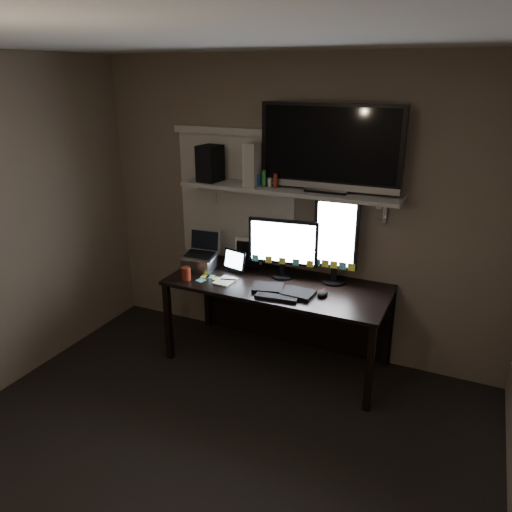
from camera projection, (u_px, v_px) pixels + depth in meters
The scene contains 20 objects.
floor at pixel (189, 474), 3.10m from camera, with size 3.60×3.60×0.00m, color black.
ceiling at pixel (162, 36), 2.23m from camera, with size 3.60×3.60×0.00m, color silver.
back_wall at pixel (295, 211), 4.20m from camera, with size 3.60×3.60×0.00m, color #6C5C4E.
window_blinds at pixel (236, 199), 4.39m from camera, with size 1.10×0.02×1.10m, color silver.
desk at pixel (282, 297), 4.23m from camera, with size 1.80×0.75×0.73m.
wall_shelf at pixel (288, 190), 3.98m from camera, with size 1.80×0.35×0.03m, color #A4A4A0.
monitor_landscape at pixel (283, 248), 4.10m from camera, with size 0.58×0.06×0.51m, color black.
monitor_portrait at pixel (336, 241), 3.96m from camera, with size 0.36×0.07×0.71m, color black.
keyboard at pixel (283, 291), 3.89m from camera, with size 0.50×0.20×0.03m, color black.
mouse at pixel (323, 293), 3.83m from camera, with size 0.08×0.12×0.04m, color black.
notepad at pixel (225, 281), 4.10m from camera, with size 0.14×0.19×0.01m, color white.
tablet at pixel (235, 261), 4.27m from camera, with size 0.23×0.09×0.20m, color black.
file_sorter at pixel (248, 252), 4.39m from camera, with size 0.20×0.09×0.25m, color black.
laptop at pixel (200, 252), 4.29m from camera, with size 0.29×0.24×0.33m, color #B1B1B5.
cup at pixel (186, 274), 4.11m from camera, with size 0.08×0.08×0.11m, color maroon.
sticky_notes at pixel (217, 279), 4.13m from camera, with size 0.30×0.22×0.00m, color #FBFF45, non-canonical shape.
tv at pixel (330, 148), 3.75m from camera, with size 1.10×0.20×0.66m, color black.
game_console at pixel (257, 163), 4.03m from camera, with size 0.09×0.29×0.35m, color #B9B2A7.
speaker at pixel (210, 163), 4.16m from camera, with size 0.16×0.20×0.30m, color black.
bottles at pixel (264, 179), 3.98m from camera, with size 0.20×0.04×0.13m, color #A50F0C, non-canonical shape.
Camera 1 is at (1.40, -2.04, 2.35)m, focal length 35.00 mm.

